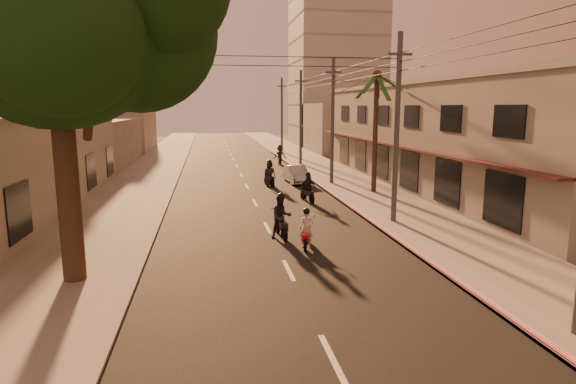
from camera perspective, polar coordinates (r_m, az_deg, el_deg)
name	(u,v)px	position (r m, az deg, el deg)	size (l,w,h in m)	color
ground	(299,292)	(15.09, 1.33, -11.78)	(160.00, 160.00, 0.00)	#383023
road	(247,187)	(34.31, -4.90, 0.65)	(10.00, 140.00, 0.02)	black
sidewalk_right	(349,183)	(35.67, 7.20, 1.05)	(5.00, 140.00, 0.12)	slate
sidewalk_left	(138,189)	(34.55, -17.40, 0.37)	(5.00, 140.00, 0.12)	slate
curb_stripe	(334,196)	(30.28, 5.53, -0.45)	(0.20, 60.00, 0.20)	red
shophouse_row	(446,135)	(35.87, 18.25, 6.45)	(8.80, 34.20, 7.30)	gray
distant_tower	(336,48)	(72.68, 5.74, 16.67)	(12.10, 12.10, 28.00)	#B7B5B2
broadleaf_tree	(69,9)	(16.63, -24.55, 19.11)	(9.60, 8.70, 12.10)	black
palm_tree	(377,82)	(31.63, 10.49, 12.71)	(5.00, 5.00, 8.20)	black
utility_poles	(333,93)	(34.90, 5.35, 11.56)	(1.20, 48.26, 9.00)	#38383A
filler_right	(342,128)	(61.11, 6.44, 7.58)	(8.00, 14.00, 6.00)	#A5A095
filler_left_near	(86,143)	(49.21, -22.86, 5.33)	(8.00, 14.00, 4.40)	#A5A095
filler_left_far	(119,123)	(66.76, -19.40, 7.72)	(8.00, 14.00, 7.00)	#A5A095
scooter_red	(306,230)	(19.38, 2.19, -4.52)	(0.84, 1.64, 1.64)	black
scooter_mid_a	(281,218)	(20.74, -0.80, -3.06)	(1.03, 2.02, 1.99)	black
scooter_mid_b	(308,188)	(28.61, 2.36, 0.44)	(1.19, 1.83, 1.82)	black
scooter_far_a	(270,174)	(34.29, -2.20, 2.12)	(1.13, 1.91, 1.91)	black
scooter_far_b	(280,156)	(46.68, -0.96, 4.30)	(1.33, 2.02, 1.99)	black
parked_car	(296,174)	(35.77, 1.00, 2.09)	(1.59, 3.95, 1.28)	#989AA0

